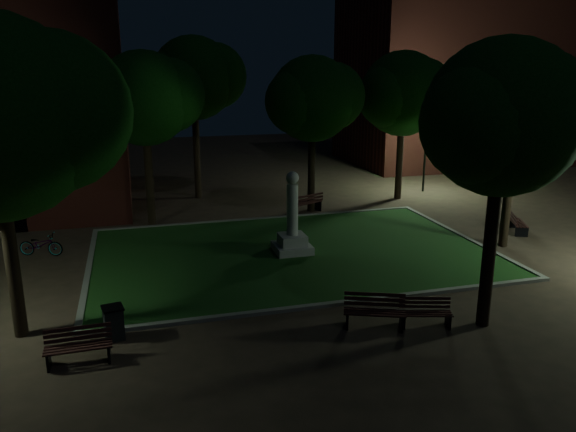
# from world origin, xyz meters

# --- Properties ---
(ground) EXTENTS (80.00, 80.00, 0.00)m
(ground) POSITION_xyz_m (0.00, 0.00, 0.00)
(ground) COLOR #453326
(lawn) EXTENTS (15.00, 10.00, 0.08)m
(lawn) POSITION_xyz_m (0.00, 2.00, 0.04)
(lawn) COLOR #22511B
(lawn) RESTS_ON ground
(lawn_kerb) EXTENTS (15.40, 10.40, 0.12)m
(lawn_kerb) POSITION_xyz_m (0.00, 2.00, 0.06)
(lawn_kerb) COLOR slate
(lawn_kerb) RESTS_ON ground
(monument) EXTENTS (1.40, 1.40, 3.20)m
(monument) POSITION_xyz_m (0.00, 2.00, 0.96)
(monument) COLOR #A9A59B
(monument) RESTS_ON lawn
(building_far) EXTENTS (16.00, 10.00, 12.00)m
(building_far) POSITION_xyz_m (18.00, 20.00, 6.00)
(building_far) COLOR #572019
(building_far) RESTS_ON ground
(tree_north_wl) EXTENTS (5.06, 4.13, 7.83)m
(tree_north_wl) POSITION_xyz_m (-5.04, 7.47, 5.76)
(tree_north_wl) COLOR black
(tree_north_wl) RESTS_ON ground
(tree_north_er) EXTENTS (5.09, 4.15, 7.66)m
(tree_north_er) POSITION_xyz_m (2.84, 8.09, 5.57)
(tree_north_er) COLOR black
(tree_north_er) RESTS_ON ground
(tree_ne) EXTENTS (5.50, 4.49, 7.94)m
(tree_ne) POSITION_xyz_m (8.34, 9.46, 5.69)
(tree_ne) COLOR black
(tree_ne) RESTS_ON ground
(tree_east) EXTENTS (5.62, 4.59, 8.16)m
(tree_east) POSITION_xyz_m (8.68, 0.58, 5.86)
(tree_east) COLOR black
(tree_east) RESTS_ON ground
(tree_se) EXTENTS (5.08, 4.14, 7.94)m
(tree_se) POSITION_xyz_m (3.61, -5.46, 5.86)
(tree_se) COLOR black
(tree_se) RESTS_ON ground
(tree_far_north) EXTENTS (5.41, 4.42, 8.70)m
(tree_far_north) POSITION_xyz_m (-2.30, 12.56, 6.48)
(tree_far_north) COLOR black
(tree_far_north) RESTS_ON ground
(tree_extra) EXTENTS (6.16, 5.03, 8.52)m
(tree_extra) POSITION_xyz_m (-9.58, 8.89, 6.00)
(tree_extra) COLOR black
(tree_extra) RESTS_ON ground
(lamppost_nw) EXTENTS (1.18, 0.28, 4.40)m
(lamppost_nw) POSITION_xyz_m (-10.91, 10.13, 3.08)
(lamppost_nw) COLOR black
(lamppost_nw) RESTS_ON ground
(lamppost_ne) EXTENTS (1.18, 0.28, 4.00)m
(lamppost_ne) POSITION_xyz_m (10.46, 10.67, 2.84)
(lamppost_ne) COLOR black
(lamppost_ne) RESTS_ON ground
(bench_near_left) EXTENTS (1.82, 1.20, 0.95)m
(bench_near_left) POSITION_xyz_m (0.48, -4.73, 0.45)
(bench_near_left) COLOR black
(bench_near_left) RESTS_ON ground
(bench_near_right) EXTENTS (1.54, 0.90, 0.80)m
(bench_near_right) POSITION_xyz_m (1.90, -5.06, 0.38)
(bench_near_right) COLOR black
(bench_near_right) RESTS_ON ground
(bench_west_near) EXTENTS (1.63, 0.61, 0.88)m
(bench_west_near) POSITION_xyz_m (-7.42, -4.57, 0.42)
(bench_west_near) COLOR black
(bench_west_near) RESTS_ON ground
(bench_right_side) EXTENTS (1.13, 1.65, 0.86)m
(bench_right_side) POSITION_xyz_m (10.35, 2.11, 0.40)
(bench_right_side) COLOR black
(bench_right_side) RESTS_ON ground
(bench_far_side) EXTENTS (1.87, 1.25, 0.97)m
(bench_far_side) POSITION_xyz_m (2.41, 7.83, 0.46)
(bench_far_side) COLOR black
(bench_far_side) RESTS_ON ground
(trash_bin) EXTENTS (0.63, 0.63, 0.93)m
(trash_bin) POSITION_xyz_m (-6.60, -3.51, 0.47)
(trash_bin) COLOR black
(trash_bin) RESTS_ON ground
(bicycle) EXTENTS (1.80, 1.09, 0.89)m
(bicycle) POSITION_xyz_m (-9.45, 4.39, 0.45)
(bicycle) COLOR black
(bicycle) RESTS_ON ground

